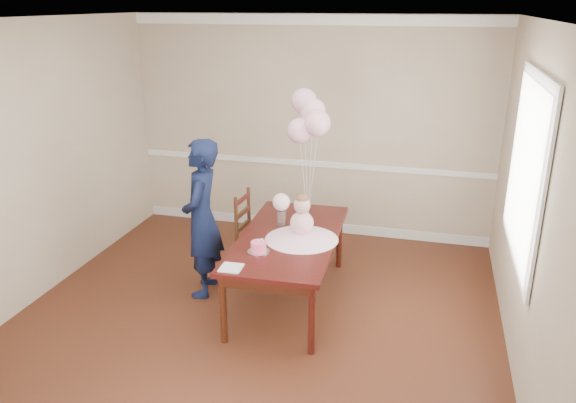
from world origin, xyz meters
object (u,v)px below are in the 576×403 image
at_px(dining_table_top, 289,238).
at_px(birthday_cake, 258,246).
at_px(dining_chair_seat, 260,242).
at_px(woman, 202,219).

relative_size(dining_table_top, birthday_cake, 13.33).
relative_size(birthday_cake, dining_chair_seat, 0.34).
bearing_deg(birthday_cake, dining_chair_seat, 107.08).
bearing_deg(birthday_cake, dining_table_top, 68.02).
bearing_deg(dining_table_top, woman, -178.89).
distance_m(dining_table_top, dining_chair_seat, 0.61).
relative_size(dining_chair_seat, woman, 0.26).
bearing_deg(woman, dining_chair_seat, 123.75).
bearing_deg(dining_chair_seat, woman, -133.71).
bearing_deg(dining_table_top, birthday_cake, -113.96).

